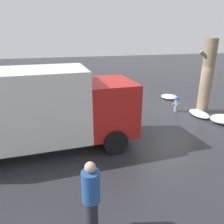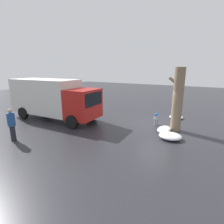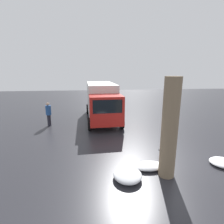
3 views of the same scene
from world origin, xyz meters
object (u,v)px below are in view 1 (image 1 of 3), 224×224
at_px(delivery_truck, 32,108).
at_px(pedestrian, 91,195).
at_px(fire_hydrant, 177,104).
at_px(tree_trunk, 207,77).

xyz_separation_m(delivery_truck, pedestrian, (-1.44, 4.09, -0.68)).
height_order(fire_hydrant, pedestrian, pedestrian).
bearing_deg(pedestrian, fire_hydrant, 42.71).
distance_m(fire_hydrant, tree_trunk, 2.10).
bearing_deg(fire_hydrant, pedestrian, -28.22).
relative_size(tree_trunk, pedestrian, 2.19).
bearing_deg(delivery_truck, tree_trunk, 100.89).
bearing_deg(pedestrian, tree_trunk, 34.84).
distance_m(tree_trunk, delivery_truck, 8.91).
xyz_separation_m(tree_trunk, pedestrian, (7.22, 6.18, -1.00)).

